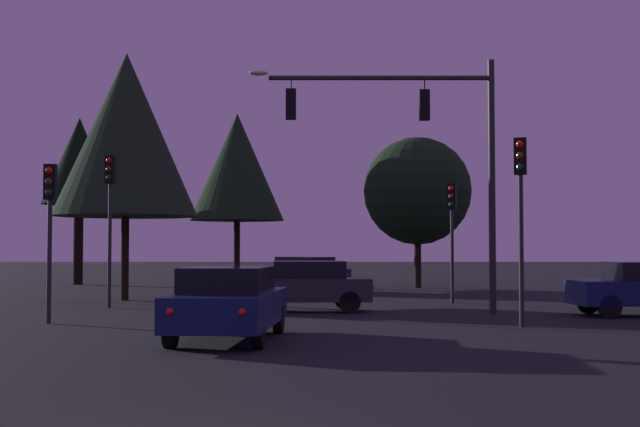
{
  "coord_description": "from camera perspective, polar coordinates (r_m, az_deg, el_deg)",
  "views": [
    {
      "loc": [
        1.03,
        -7.39,
        1.91
      ],
      "look_at": [
        1.16,
        14.75,
        2.83
      ],
      "focal_mm": 46.72,
      "sensor_mm": 36.0,
      "label": 1
    }
  ],
  "objects": [
    {
      "name": "ground_plane",
      "position": [
        31.96,
        -2.21,
        -5.81
      ],
      "size": [
        168.0,
        168.0,
        0.0
      ],
      "primitive_type": "plane",
      "color": "black",
      "rests_on": "ground"
    },
    {
      "name": "traffic_signal_mast_arm",
      "position": [
        24.66,
        7.06,
        5.23
      ],
      "size": [
        7.22,
        0.37,
        7.44
      ],
      "color": "#232326",
      "rests_on": "ground"
    },
    {
      "name": "traffic_light_corner_left",
      "position": [
        22.22,
        -18.03,
        0.23
      ],
      "size": [
        0.31,
        0.36,
        4.05
      ],
      "color": "#232326",
      "rests_on": "ground"
    },
    {
      "name": "traffic_light_corner_right",
      "position": [
        20.87,
        13.58,
        1.37
      ],
      "size": [
        0.36,
        0.38,
        4.61
      ],
      "color": "#232326",
      "rests_on": "ground"
    },
    {
      "name": "traffic_light_median",
      "position": [
        29.14,
        9.02,
        -0.32
      ],
      "size": [
        0.36,
        0.38,
        4.15
      ],
      "color": "#232326",
      "rests_on": "ground"
    },
    {
      "name": "traffic_light_far_side",
      "position": [
        27.57,
        -14.2,
        0.87
      ],
      "size": [
        0.33,
        0.37,
        4.9
      ],
      "color": "#232326",
      "rests_on": "ground"
    },
    {
      "name": "car_nearside_lane",
      "position": [
        17.44,
        -6.26,
        -6.03
      ],
      "size": [
        2.26,
        4.73,
        1.52
      ],
      "color": "#0F1947",
      "rests_on": "ground"
    },
    {
      "name": "car_crossing_left",
      "position": [
        25.16,
        -1.02,
        -4.93
      ],
      "size": [
        4.12,
        1.95,
        1.52
      ],
      "color": "#232328",
      "rests_on": "ground"
    },
    {
      "name": "car_far_lane",
      "position": [
        37.25,
        -1.16,
        -4.1
      ],
      "size": [
        4.27,
        4.56,
        1.52
      ],
      "color": "#0F1947",
      "rests_on": "ground"
    },
    {
      "name": "tree_behind_sign",
      "position": [
        43.15,
        -5.7,
        3.19
      ],
      "size": [
        4.83,
        4.83,
        8.88
      ],
      "color": "black",
      "rests_on": "ground"
    },
    {
      "name": "tree_left_far",
      "position": [
        40.51,
        6.69,
        1.54
      ],
      "size": [
        5.21,
        5.21,
        7.28
      ],
      "color": "black",
      "rests_on": "ground"
    },
    {
      "name": "tree_center_horizon",
      "position": [
        31.57,
        -13.14,
        5.29
      ],
      "size": [
        5.28,
        5.28,
        9.13
      ],
      "color": "black",
      "rests_on": "ground"
    },
    {
      "name": "tree_right_cluster",
      "position": [
        45.67,
        -16.17,
        3.39
      ],
      "size": [
        3.86,
        3.86,
        8.8
      ],
      "color": "black",
      "rests_on": "ground"
    }
  ]
}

